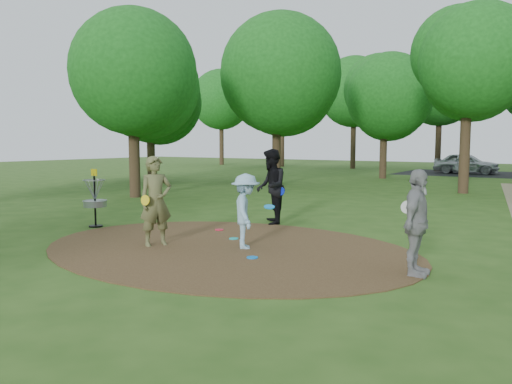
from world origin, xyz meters
The scene contains 13 objects.
ground centered at (0.00, 0.00, 0.00)m, with size 100.00×100.00×0.00m, color #2D5119.
dirt_clearing centered at (0.00, 0.00, 0.01)m, with size 8.40×8.40×0.02m, color #47301C.
parking_lot centered at (2.00, 30.00, 0.00)m, with size 14.00×8.00×0.01m, color black.
player_observer_with_disc centered at (-1.39, -0.62, 0.97)m, with size 0.74×0.85×1.95m.
player_throwing_with_disc centered at (0.39, 0.20, 0.79)m, with size 1.25×1.18×1.59m.
player_walking_with_disc centered at (-0.83, 3.24, 1.03)m, with size 1.20×1.26×2.06m.
player_waiting_with_disc centered at (3.99, -0.05, 0.90)m, with size 0.52×1.07×1.80m.
disc_ground_cyan centered at (-0.38, 0.85, 0.03)m, with size 0.22×0.22×0.02m, color #18BBC2.
disc_ground_blue centered at (1.02, -0.51, 0.03)m, with size 0.22×0.22×0.02m, color #0E7EEF.
disc_ground_red centered at (-1.37, 1.60, 0.03)m, with size 0.22×0.22×0.02m, color red.
car_left centered at (-0.51, 29.76, 0.74)m, with size 1.75×4.36×1.48m, color #AAAEB2.
disc_golf_basket centered at (-4.50, 0.30, 0.87)m, with size 0.63×0.63×1.54m.
tree_ring centered at (0.05, 10.69, 5.19)m, with size 37.15×45.56×9.58m.
Camera 1 is at (6.19, -8.40, 2.24)m, focal length 35.00 mm.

